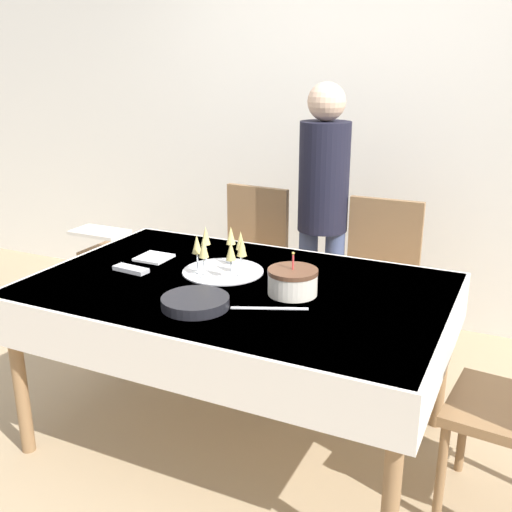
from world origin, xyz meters
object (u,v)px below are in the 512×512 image
(birthday_cake, at_px, (293,282))
(plate_stack_main, at_px, (195,302))
(dining_chair_far_left, at_px, (248,262))
(dining_chair_far_right, at_px, (377,282))
(person_standing, at_px, (323,199))
(high_chair, at_px, (111,263))
(champagne_tray, at_px, (222,255))

(birthday_cake, distance_m, plate_stack_main, 0.41)
(plate_stack_main, bearing_deg, dining_chair_far_left, 106.71)
(dining_chair_far_right, relative_size, person_standing, 0.62)
(birthday_cake, relative_size, person_standing, 0.13)
(birthday_cake, height_order, person_standing, person_standing)
(dining_chair_far_left, height_order, plate_stack_main, dining_chair_far_left)
(dining_chair_far_left, height_order, high_chair, dining_chair_far_left)
(dining_chair_far_right, distance_m, champagne_tray, 0.99)
(dining_chair_far_right, bearing_deg, champagne_tray, -123.70)
(champagne_tray, bearing_deg, plate_stack_main, -75.90)
(dining_chair_far_left, xyz_separation_m, dining_chair_far_right, (0.78, 0.00, 0.00))
(birthday_cake, height_order, champagne_tray, birthday_cake)
(dining_chair_far_right, bearing_deg, person_standing, 165.48)
(champagne_tray, bearing_deg, dining_chair_far_right, 56.30)
(person_standing, bearing_deg, dining_chair_far_right, -14.52)
(champagne_tray, height_order, plate_stack_main, champagne_tray)
(person_standing, height_order, high_chair, person_standing)
(birthday_cake, height_order, high_chair, birthday_cake)
(champagne_tray, bearing_deg, dining_chair_far_left, 108.03)
(dining_chair_far_right, bearing_deg, plate_stack_main, -109.51)
(birthday_cake, bearing_deg, dining_chair_far_left, 125.64)
(birthday_cake, distance_m, champagne_tray, 0.41)
(dining_chair_far_left, distance_m, person_standing, 0.59)
(person_standing, distance_m, high_chair, 1.38)
(plate_stack_main, height_order, person_standing, person_standing)
(dining_chair_far_right, height_order, champagne_tray, dining_chair_far_right)
(plate_stack_main, relative_size, high_chair, 0.37)
(person_standing, xyz_separation_m, high_chair, (-1.26, -0.33, -0.46))
(dining_chair_far_left, bearing_deg, plate_stack_main, -73.29)
(birthday_cake, bearing_deg, person_standing, 102.66)
(dining_chair_far_left, distance_m, birthday_cake, 1.14)
(high_chair, bearing_deg, birthday_cake, -23.94)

